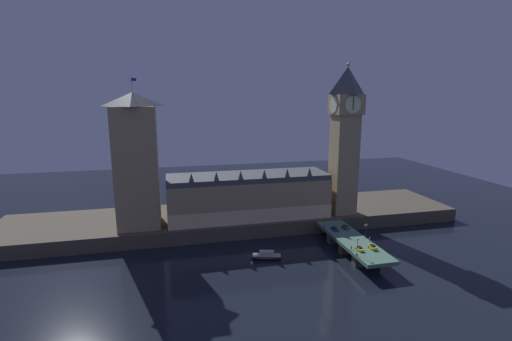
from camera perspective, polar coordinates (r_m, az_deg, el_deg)
ground_plane at (r=152.14m, az=-0.29°, el=-13.14°), size 400.00×400.00×0.00m
embankment at (r=186.48m, az=-3.00°, el=-7.33°), size 220.00×42.00×6.42m
parliament_hall at (r=176.63m, az=-1.21°, el=-3.86°), size 75.44×23.07×24.43m
clock_tower at (r=182.10m, az=13.50°, el=5.12°), size 13.40×13.51×71.52m
victoria_tower at (r=168.06m, az=-17.92°, el=1.44°), size 18.18×18.18×64.26m
bridge at (r=159.38m, az=14.57°, el=-10.74°), size 12.45×46.00×5.86m
car_northbound_lead at (r=166.37m, az=12.02°, el=-8.77°), size 1.93×4.42×1.32m
car_northbound_trail at (r=148.56m, az=15.61°, el=-11.48°), size 1.92×4.42×1.40m
car_southbound_lead at (r=151.10m, az=17.48°, el=-11.16°), size 2.07×4.30×1.58m
car_southbound_trail at (r=169.52m, az=13.57°, el=-8.43°), size 2.01×4.17×1.47m
pedestrian_near_rail at (r=148.18m, az=14.45°, el=-11.39°), size 0.38×0.38×1.65m
pedestrian_mid_walk at (r=157.73m, az=17.09°, el=-10.06°), size 0.38×0.38×1.83m
street_lamp_near at (r=142.58m, az=15.34°, el=-10.93°), size 1.34×0.60×6.68m
street_lamp_mid at (r=160.14m, az=16.56°, el=-8.63°), size 1.34×0.60×5.99m
street_lamp_far at (r=167.19m, az=10.53°, el=-7.27°), size 1.34×0.60×6.88m
boat_upstream at (r=150.00m, az=1.65°, el=-13.02°), size 13.10×7.29×3.28m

